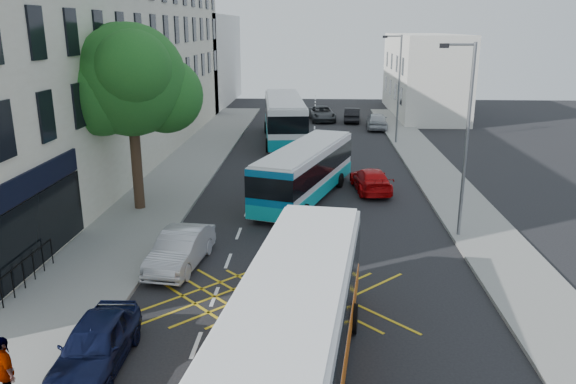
# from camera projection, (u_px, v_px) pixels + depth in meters

# --- Properties ---
(pavement_left) EXTENTS (5.00, 70.00, 0.15)m
(pavement_left) POSITION_uv_depth(u_px,v_px,m) (140.00, 209.00, 27.71)
(pavement_left) COLOR gray
(pavement_left) RESTS_ON ground
(pavement_right) EXTENTS (3.00, 70.00, 0.15)m
(pavement_right) POSITION_uv_depth(u_px,v_px,m) (468.00, 214.00, 26.94)
(pavement_right) COLOR gray
(pavement_right) RESTS_ON ground
(terrace_main) EXTENTS (8.30, 45.00, 13.50)m
(terrace_main) POSITION_uv_depth(u_px,v_px,m) (92.00, 59.00, 35.17)
(terrace_main) COLOR beige
(terrace_main) RESTS_ON ground
(terrace_far) EXTENTS (8.00, 20.00, 10.00)m
(terrace_far) POSITION_uv_depth(u_px,v_px,m) (195.00, 60.00, 64.89)
(terrace_far) COLOR silver
(terrace_far) RESTS_ON ground
(building_right) EXTENTS (6.00, 18.00, 8.00)m
(building_right) POSITION_uv_depth(u_px,v_px,m) (423.00, 75.00, 57.26)
(building_right) COLOR silver
(building_right) RESTS_ON ground
(street_tree) EXTENTS (6.30, 5.70, 8.80)m
(street_tree) POSITION_uv_depth(u_px,v_px,m) (130.00, 81.00, 25.91)
(street_tree) COLOR #382619
(street_tree) RESTS_ON pavement_left
(lamp_near) EXTENTS (1.45, 0.15, 8.00)m
(lamp_near) POSITION_uv_depth(u_px,v_px,m) (465.00, 131.00, 22.84)
(lamp_near) COLOR slate
(lamp_near) RESTS_ON pavement_right
(lamp_far) EXTENTS (1.45, 0.15, 8.00)m
(lamp_far) POSITION_uv_depth(u_px,v_px,m) (398.00, 84.00, 41.99)
(lamp_far) COLOR slate
(lamp_far) RESTS_ON pavement_right
(railings) EXTENTS (0.08, 5.60, 1.14)m
(railings) POSITION_uv_depth(u_px,v_px,m) (13.00, 282.00, 18.29)
(railings) COLOR black
(railings) RESTS_ON pavement_left
(bus_near) EXTENTS (3.93, 11.23, 3.09)m
(bus_near) POSITION_uv_depth(u_px,v_px,m) (294.00, 331.00, 13.58)
(bus_near) COLOR silver
(bus_near) RESTS_ON ground
(bus_mid) EXTENTS (5.27, 10.20, 2.80)m
(bus_mid) POSITION_uv_depth(u_px,v_px,m) (305.00, 171.00, 29.20)
(bus_mid) COLOR silver
(bus_mid) RESTS_ON ground
(bus_far) EXTENTS (4.06, 12.42, 3.43)m
(bus_far) POSITION_uv_depth(u_px,v_px,m) (284.00, 118.00, 44.09)
(bus_far) COLOR silver
(bus_far) RESTS_ON ground
(parked_car_blue) EXTENTS (1.70, 4.02, 1.35)m
(parked_car_blue) POSITION_uv_depth(u_px,v_px,m) (96.00, 344.00, 14.78)
(parked_car_blue) COLOR black
(parked_car_blue) RESTS_ON ground
(parked_car_silver) EXTENTS (1.99, 4.36, 1.39)m
(parked_car_silver) POSITION_uv_depth(u_px,v_px,m) (180.00, 249.00, 21.06)
(parked_car_silver) COLOR #B4B5BC
(parked_car_silver) RESTS_ON ground
(red_hatchback) EXTENTS (2.26, 4.56, 1.27)m
(red_hatchback) POSITION_uv_depth(u_px,v_px,m) (371.00, 180.00, 30.78)
(red_hatchback) COLOR #C1080A
(red_hatchback) RESTS_ON ground
(distant_car_grey) EXTENTS (2.87, 5.19, 1.37)m
(distant_car_grey) POSITION_uv_depth(u_px,v_px,m) (322.00, 114.00, 53.92)
(distant_car_grey) COLOR #3B3E42
(distant_car_grey) RESTS_ON ground
(distant_car_silver) EXTENTS (2.01, 4.47, 1.49)m
(distant_car_silver) POSITION_uv_depth(u_px,v_px,m) (377.00, 121.00, 49.45)
(distant_car_silver) COLOR #B1B4B9
(distant_car_silver) RESTS_ON ground
(distant_car_dark) EXTENTS (1.74, 4.16, 1.34)m
(distant_car_dark) POSITION_uv_depth(u_px,v_px,m) (352.00, 115.00, 53.22)
(distant_car_dark) COLOR black
(distant_car_dark) RESTS_ON ground
(pedestrian_far) EXTENTS (1.04, 1.01, 1.75)m
(pedestrian_far) POSITION_uv_depth(u_px,v_px,m) (6.00, 371.00, 13.03)
(pedestrian_far) COLOR gray
(pedestrian_far) RESTS_ON pavement_left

